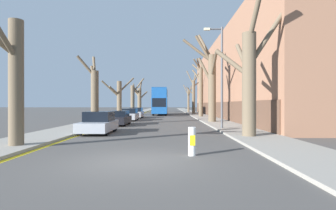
% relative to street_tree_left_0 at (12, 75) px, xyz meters
% --- Properties ---
extents(ground_plane, '(300.00, 300.00, 0.00)m').
position_rel_street_tree_left_0_xyz_m(ground_plane, '(5.50, -2.47, -3.10)').
color(ground_plane, '#4C4947').
extents(sidewalk_left, '(2.99, 120.00, 0.12)m').
position_rel_street_tree_left_0_xyz_m(sidewalk_left, '(-0.49, 47.53, -3.04)').
color(sidewalk_left, gray).
rests_on(sidewalk_left, ground).
extents(sidewalk_right, '(2.99, 120.00, 0.12)m').
position_rel_street_tree_left_0_xyz_m(sidewalk_right, '(11.50, 47.53, -3.04)').
color(sidewalk_right, gray).
rests_on(sidewalk_right, ground).
extents(building_facade_right, '(10.08, 45.80, 10.70)m').
position_rel_street_tree_left_0_xyz_m(building_facade_right, '(17.98, 26.43, 2.25)').
color(building_facade_right, '#93664C').
rests_on(building_facade_right, ground).
extents(kerb_line_stripe, '(0.24, 120.00, 0.01)m').
position_rel_street_tree_left_0_xyz_m(kerb_line_stripe, '(1.19, 47.53, -3.09)').
color(kerb_line_stripe, yellow).
rests_on(kerb_line_stripe, ground).
extents(street_tree_left_0, '(2.03, 3.22, 6.04)m').
position_rel_street_tree_left_0_xyz_m(street_tree_left_0, '(0.00, 0.00, 0.00)').
color(street_tree_left_0, brown).
rests_on(street_tree_left_0, ground).
extents(street_tree_left_1, '(1.80, 1.87, 6.30)m').
position_rel_street_tree_left_0_xyz_m(street_tree_left_1, '(-0.15, 12.53, -0.30)').
color(street_tree_left_1, brown).
rests_on(street_tree_left_1, ground).
extents(street_tree_left_2, '(3.94, 3.24, 5.58)m').
position_rel_street_tree_left_0_xyz_m(street_tree_left_2, '(-0.08, 23.68, -0.36)').
color(street_tree_left_2, brown).
rests_on(street_tree_left_2, ground).
extents(street_tree_left_3, '(2.41, 3.49, 6.59)m').
position_rel_street_tree_left_0_xyz_m(street_tree_left_3, '(0.13, 35.37, -0.12)').
color(street_tree_left_3, brown).
rests_on(street_tree_left_3, ground).
extents(street_tree_left_4, '(3.67, 3.94, 7.08)m').
position_rel_street_tree_left_0_xyz_m(street_tree_left_4, '(-0.19, 47.63, 0.11)').
color(street_tree_left_4, brown).
rests_on(street_tree_left_4, ground).
extents(street_tree_right_0, '(3.98, 4.33, 8.20)m').
position_rel_street_tree_left_0_xyz_m(street_tree_right_0, '(11.08, 3.60, 0.33)').
color(street_tree_right_0, brown).
rests_on(street_tree_right_0, ground).
extents(street_tree_right_1, '(3.38, 4.51, 9.21)m').
position_rel_street_tree_left_0_xyz_m(street_tree_right_1, '(10.77, 15.46, 1.09)').
color(street_tree_right_1, brown).
rests_on(street_tree_right_1, ground).
extents(street_tree_right_2, '(1.52, 2.11, 8.41)m').
position_rel_street_tree_left_0_xyz_m(street_tree_right_2, '(11.06, 26.70, 0.93)').
color(street_tree_right_2, brown).
rests_on(street_tree_right_2, ground).
extents(street_tree_right_3, '(3.56, 4.48, 8.20)m').
position_rel_street_tree_left_0_xyz_m(street_tree_right_3, '(11.11, 37.70, 0.77)').
color(street_tree_right_3, brown).
rests_on(street_tree_right_3, ground).
extents(street_tree_right_4, '(2.59, 3.16, 6.47)m').
position_rel_street_tree_left_0_xyz_m(street_tree_right_4, '(10.95, 48.95, 0.04)').
color(street_tree_right_4, brown).
rests_on(street_tree_right_4, ground).
extents(double_decker_bus, '(2.47, 10.37, 4.59)m').
position_rel_street_tree_left_0_xyz_m(double_decker_bus, '(4.98, 35.17, -0.50)').
color(double_decker_bus, '#19519E').
rests_on(double_decker_bus, ground).
extents(parked_car_0, '(1.82, 3.94, 1.40)m').
position_rel_street_tree_left_0_xyz_m(parked_car_0, '(2.07, 5.86, -2.44)').
color(parked_car_0, '#9EA3AD').
rests_on(parked_car_0, ground).
extents(parked_car_1, '(1.75, 4.28, 1.28)m').
position_rel_street_tree_left_0_xyz_m(parked_car_1, '(2.07, 12.45, -2.48)').
color(parked_car_1, black).
rests_on(parked_car_1, ground).
extents(parked_car_2, '(1.72, 4.02, 1.37)m').
position_rel_street_tree_left_0_xyz_m(parked_car_2, '(2.07, 18.97, -2.44)').
color(parked_car_2, '#9EA3AD').
rests_on(parked_car_2, ground).
extents(parked_car_3, '(1.74, 4.42, 1.41)m').
position_rel_street_tree_left_0_xyz_m(parked_car_3, '(2.07, 24.70, -2.42)').
color(parked_car_3, '#9EA3AD').
rests_on(parked_car_3, ground).
extents(lamp_post, '(1.40, 0.20, 7.48)m').
position_rel_street_tree_left_0_xyz_m(lamp_post, '(10.34, 8.08, 1.10)').
color(lamp_post, '#4C4F54').
rests_on(lamp_post, ground).
extents(traffic_bollard, '(0.28, 0.29, 1.03)m').
position_rel_street_tree_left_0_xyz_m(traffic_bollard, '(7.46, -1.45, -2.58)').
color(traffic_bollard, white).
rests_on(traffic_bollard, ground).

